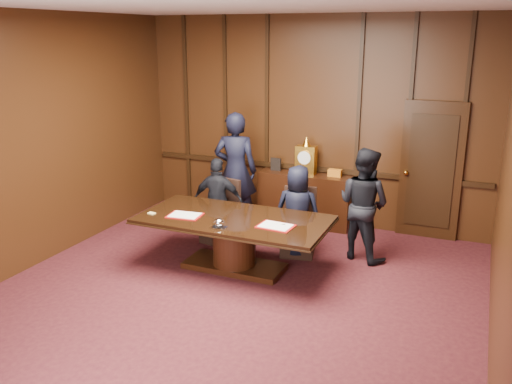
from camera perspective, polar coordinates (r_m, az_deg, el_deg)
room at (r=6.17m, az=-3.00°, el=2.62°), size 7.00×7.04×3.50m
sideboard at (r=9.32m, az=5.19°, el=-0.55°), size 1.60×0.45×1.54m
conference_table at (r=7.52m, az=-2.32°, el=-4.49°), size 2.62×1.32×0.76m
folder_left at (r=7.55m, az=-7.50°, el=-2.45°), size 0.49×0.38×0.02m
folder_right at (r=7.08m, az=2.09°, el=-3.61°), size 0.48×0.36×0.02m
inkstand at (r=7.04m, az=-3.92°, el=-3.37°), size 0.20×0.14×0.12m
notepad at (r=7.72m, az=-10.93°, el=-2.21°), size 0.11×0.08×0.01m
chair_left at (r=8.60m, az=-3.69°, el=-3.33°), size 0.57×0.57×0.99m
chair_right at (r=8.14m, az=4.47°, el=-4.52°), size 0.57×0.57×0.99m
signatory_left at (r=8.42m, az=-4.01°, el=-0.99°), size 0.85×0.47×1.36m
signatory_right at (r=7.93m, az=4.40°, el=-2.05°), size 0.73×0.53×1.38m
witness_left at (r=9.05m, az=-2.17°, el=2.26°), size 0.81×0.63×1.97m
witness_right at (r=7.95m, az=11.25°, el=-1.25°), size 0.97×0.87×1.65m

